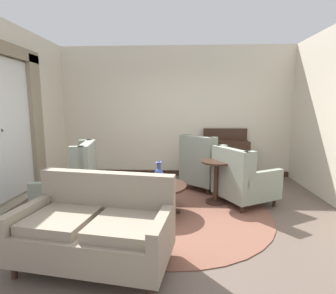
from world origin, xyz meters
name	(u,v)px	position (x,y,z in m)	size (l,w,h in m)	color
ground	(173,221)	(0.00, 0.00, 0.00)	(7.59, 7.59, 0.00)	brown
wall_back	(176,113)	(0.00, 2.60, 1.51)	(5.58, 0.08, 3.02)	beige
wall_left	(17,115)	(-2.71, 0.78, 1.51)	(0.08, 3.65, 3.02)	beige
baseboard_back	(176,173)	(0.00, 2.55, 0.06)	(5.42, 0.03, 0.12)	#382319
area_rug	(173,212)	(0.00, 0.30, 0.01)	(3.02, 3.02, 0.01)	brown
window_with_curtains	(1,120)	(-2.61, 0.23, 1.46)	(0.12, 2.16, 2.51)	silver
coffee_table	(157,189)	(-0.25, 0.29, 0.38)	(0.91, 0.91, 0.46)	#382319
porcelain_vase	(159,174)	(-0.23, 0.33, 0.61)	(0.15, 0.15, 0.35)	#384C93
settee	(96,228)	(-0.77, -1.09, 0.40)	(1.68, 1.05, 0.93)	gray
armchair_foreground_right	(73,185)	(-1.54, 0.18, 0.46)	(0.95, 0.91, 1.12)	gray
armchair_beside_settee	(204,167)	(0.57, 1.54, 0.45)	(1.11, 1.13, 1.10)	gray
armchair_far_left	(242,180)	(1.15, 0.73, 0.42)	(1.14, 1.12, 0.99)	gray
side_table	(216,178)	(0.72, 0.74, 0.45)	(0.52, 0.52, 0.75)	#382319
sideboard	(226,157)	(1.14, 2.31, 0.51)	(1.00, 0.39, 1.15)	#382319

